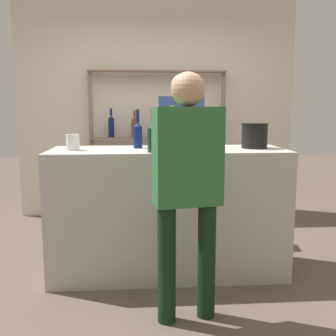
{
  "coord_description": "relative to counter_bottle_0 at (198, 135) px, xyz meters",
  "views": [
    {
      "loc": [
        -0.24,
        -3.21,
        1.39
      ],
      "look_at": [
        0.0,
        0.0,
        0.9
      ],
      "focal_mm": 42.0,
      "sensor_mm": 36.0,
      "label": 1
    }
  ],
  "objects": [
    {
      "name": "back_wall",
      "position": [
        -0.22,
        2.12,
        0.21
      ],
      "size": [
        3.53,
        0.12,
        2.8
      ],
      "primitive_type": "cube",
      "color": "beige",
      "rests_on": "ground_plane"
    },
    {
      "name": "ice_bucket",
      "position": [
        0.51,
        0.2,
        -0.02
      ],
      "size": [
        0.23,
        0.23,
        0.21
      ],
      "color": "black",
      "rests_on": "bar_counter"
    },
    {
      "name": "cork_jar",
      "position": [
        -0.99,
        0.14,
        -0.07
      ],
      "size": [
        0.11,
        0.11,
        0.13
      ],
      "color": "silver",
      "rests_on": "bar_counter"
    },
    {
      "name": "bar_counter",
      "position": [
        -0.22,
        0.18,
        -0.66
      ],
      "size": [
        1.93,
        0.67,
        1.06
      ],
      "primitive_type": "cube",
      "color": "#B7B2AD",
      "rests_on": "ground_plane"
    },
    {
      "name": "counter_bottle_2",
      "position": [
        -0.05,
        0.09,
        0.01
      ],
      "size": [
        0.08,
        0.08,
        0.36
      ],
      "color": "brown",
      "rests_on": "bar_counter"
    },
    {
      "name": "counter_bottle_4",
      "position": [
        -0.47,
        0.27,
        -0.01
      ],
      "size": [
        0.07,
        0.07,
        0.32
      ],
      "color": "#0F1956",
      "rests_on": "bar_counter"
    },
    {
      "name": "wine_glass",
      "position": [
        0.14,
        0.28,
        -0.02
      ],
      "size": [
        0.08,
        0.08,
        0.15
      ],
      "color": "silver",
      "rests_on": "bar_counter"
    },
    {
      "name": "ground_plane",
      "position": [
        -0.22,
        0.18,
        -1.19
      ],
      "size": [
        16.0,
        16.0,
        0.0
      ],
      "primitive_type": "plane",
      "color": "brown"
    },
    {
      "name": "back_shelf",
      "position": [
        -0.22,
        1.94,
        0.01
      ],
      "size": [
        1.71,
        0.18,
        1.85
      ],
      "color": "#897056",
      "rests_on": "ground_plane"
    },
    {
      "name": "counter_bottle_0",
      "position": [
        0.0,
        0.0,
        0.0
      ],
      "size": [
        0.07,
        0.07,
        0.33
      ],
      "color": "silver",
      "rests_on": "bar_counter"
    },
    {
      "name": "customer_center",
      "position": [
        -0.16,
        -0.6,
        -0.24
      ],
      "size": [
        0.45,
        0.26,
        1.61
      ],
      "rotation": [
        0.0,
        0.0,
        1.74
      ],
      "color": "black",
      "rests_on": "ground_plane"
    },
    {
      "name": "server_behind_counter",
      "position": [
        -0.01,
        1.08,
        -0.17
      ],
      "size": [
        0.49,
        0.27,
        1.74
      ],
      "rotation": [
        0.0,
        0.0,
        -1.72
      ],
      "color": "#121C33",
      "rests_on": "ground_plane"
    },
    {
      "name": "counter_bottle_3",
      "position": [
        -0.18,
        0.27,
        0.01
      ],
      "size": [
        0.08,
        0.08,
        0.35
      ],
      "color": "black",
      "rests_on": "bar_counter"
    },
    {
      "name": "counter_bottle_1",
      "position": [
        -0.35,
        -0.05,
        -0.01
      ],
      "size": [
        0.08,
        0.08,
        0.33
      ],
      "color": "black",
      "rests_on": "bar_counter"
    }
  ]
}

